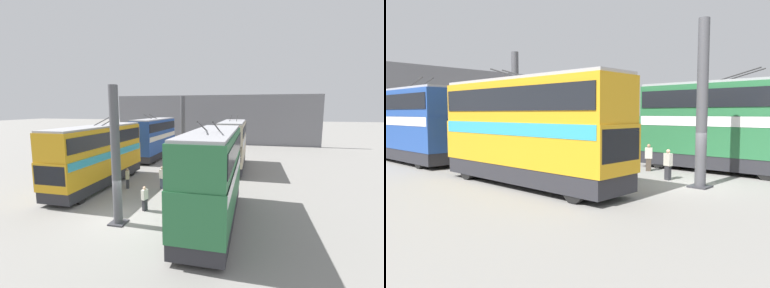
{
  "view_description": "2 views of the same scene",
  "coord_description": "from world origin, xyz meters",
  "views": [
    {
      "loc": [
        -12.63,
        -7.15,
        6.37
      ],
      "look_at": [
        11.56,
        -1.34,
        2.88
      ],
      "focal_mm": 24.0,
      "sensor_mm": 36.0,
      "label": 1
    },
    {
      "loc": [
        -7.78,
        16.16,
        3.38
      ],
      "look_at": [
        7.58,
        -0.44,
        1.51
      ],
      "focal_mm": 35.0,
      "sensor_mm": 36.0,
      "label": 2
    }
  ],
  "objects": [
    {
      "name": "ground_plane",
      "position": [
        0.0,
        0.0,
        0.0
      ],
      "size": [
        240.0,
        240.0,
        0.0
      ],
      "primitive_type": "plane",
      "color": "gray"
    },
    {
      "name": "bus_left_far",
      "position": [
        14.42,
        -5.06,
        2.85
      ],
      "size": [
        9.13,
        2.54,
        5.63
      ],
      "color": "black",
      "rests_on": "ground_plane"
    },
    {
      "name": "person_aisle_midway",
      "position": [
        6.03,
        -0.23,
        0.96
      ],
      "size": [
        0.34,
        0.47,
        1.8
      ],
      "rotation": [
        0.0,
        0.0,
        6.01
      ],
      "color": "#384251",
      "rests_on": "ground_plane"
    },
    {
      "name": "bus_right_far",
      "position": [
        17.8,
        5.06,
        2.86
      ],
      "size": [
        9.37,
        2.54,
        5.65
      ],
      "color": "black",
      "rests_on": "ground_plane"
    },
    {
      "name": "bus_left_near",
      "position": [
        0.88,
        -5.06,
        2.93
      ],
      "size": [
        9.13,
        2.54,
        5.79
      ],
      "color": "black",
      "rests_on": "ground_plane"
    },
    {
      "name": "depot_back_wall",
      "position": [
        32.6,
        0.0,
        4.31
      ],
      "size": [
        0.5,
        36.0,
        8.62
      ],
      "color": "slate",
      "rests_on": "ground_plane"
    },
    {
      "name": "person_by_left_row",
      "position": [
        3.93,
        -2.59,
        0.83
      ],
      "size": [
        0.48,
        0.41,
        1.59
      ],
      "rotation": [
        0.0,
        0.0,
        5.21
      ],
      "color": "#473D33",
      "rests_on": "ground_plane"
    },
    {
      "name": "support_column_near",
      "position": [
        -0.43,
        0.0,
        3.66
      ],
      "size": [
        0.89,
        0.89,
        7.57
      ],
      "color": "#4C4C51",
      "rests_on": "ground_plane"
    },
    {
      "name": "bus_right_mid",
      "position": [
        5.54,
        5.06,
        2.82
      ],
      "size": [
        10.51,
        2.54,
        5.59
      ],
      "color": "black",
      "rests_on": "ground_plane"
    },
    {
      "name": "oil_drum",
      "position": [
        6.23,
        -2.29,
        0.44
      ],
      "size": [
        0.58,
        0.58,
        0.87
      ],
      "color": "#B28E23",
      "rests_on": "ground_plane"
    },
    {
      "name": "support_column_far",
      "position": [
        13.08,
        0.0,
        3.66
      ],
      "size": [
        0.89,
        0.89,
        7.57
      ],
      "color": "#4C4C51",
      "rests_on": "ground_plane"
    },
    {
      "name": "person_by_right_row",
      "position": [
        5.5,
        2.5,
        0.86
      ],
      "size": [
        0.47,
        0.35,
        1.63
      ],
      "rotation": [
        0.0,
        0.0,
        1.87
      ],
      "color": "#2D2D33",
      "rests_on": "ground_plane"
    },
    {
      "name": "person_aisle_foreground",
      "position": [
        1.61,
        -0.69,
        0.82
      ],
      "size": [
        0.47,
        0.35,
        1.57
      ],
      "rotation": [
        0.0,
        0.0,
        4.41
      ],
      "color": "#2D2D33",
      "rests_on": "ground_plane"
    }
  ]
}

